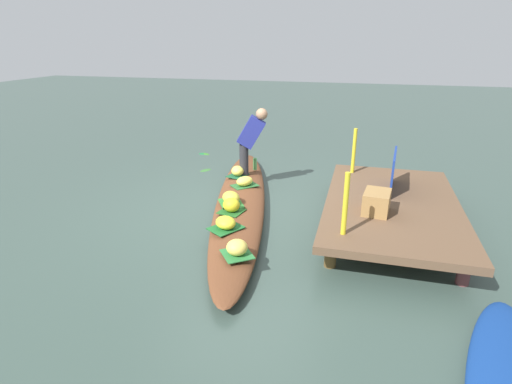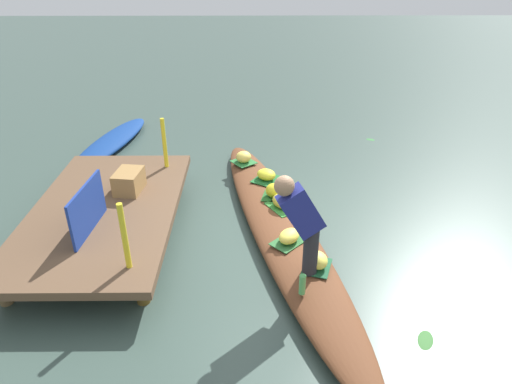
# 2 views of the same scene
# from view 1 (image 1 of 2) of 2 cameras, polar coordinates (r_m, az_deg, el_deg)

# --- Properties ---
(canal_water) EXTENTS (40.00, 40.00, 0.00)m
(canal_water) POSITION_cam_1_polar(r_m,az_deg,el_deg) (6.46, -2.13, -2.41)
(canal_water) COLOR #394D44
(canal_water) RESTS_ON ground
(dock_platform) EXTENTS (3.20, 1.80, 0.40)m
(dock_platform) POSITION_cam_1_polar(r_m,az_deg,el_deg) (6.02, 18.42, -1.77)
(dock_platform) COLOR brown
(dock_platform) RESTS_ON ground
(vendor_boat) EXTENTS (5.47, 2.00, 0.24)m
(vendor_boat) POSITION_cam_1_polar(r_m,az_deg,el_deg) (6.41, -2.14, -1.45)
(vendor_boat) COLOR brown
(vendor_boat) RESTS_ON ground
(leaf_mat_0) EXTENTS (0.51, 0.49, 0.01)m
(leaf_mat_0) POSITION_cam_1_polar(r_m,az_deg,el_deg) (5.30, -4.24, -5.03)
(leaf_mat_0) COLOR #1D602A
(leaf_mat_0) RESTS_ON vendor_boat
(banana_bunch_0) EXTENTS (0.37, 0.38, 0.16)m
(banana_bunch_0) POSITION_cam_1_polar(r_m,az_deg,el_deg) (5.26, -4.26, -4.27)
(banana_bunch_0) COLOR yellow
(banana_bunch_0) RESTS_ON vendor_boat
(leaf_mat_1) EXTENTS (0.43, 0.38, 0.01)m
(leaf_mat_1) POSITION_cam_1_polar(r_m,az_deg,el_deg) (7.28, -2.57, 2.33)
(leaf_mat_1) COLOR #1B5232
(leaf_mat_1) RESTS_ON vendor_boat
(banana_bunch_1) EXTENTS (0.30, 0.27, 0.17)m
(banana_bunch_1) POSITION_cam_1_polar(r_m,az_deg,el_deg) (7.26, -2.58, 2.97)
(banana_bunch_1) COLOR #F9E657
(banana_bunch_1) RESTS_ON vendor_boat
(leaf_mat_2) EXTENTS (0.54, 0.50, 0.01)m
(leaf_mat_2) POSITION_cam_1_polar(r_m,az_deg,el_deg) (6.06, -3.50, -1.58)
(leaf_mat_2) COLOR #317E31
(leaf_mat_2) RESTS_ON vendor_boat
(banana_bunch_2) EXTENTS (0.40, 0.39, 0.18)m
(banana_bunch_2) POSITION_cam_1_polar(r_m,az_deg,el_deg) (6.03, -3.52, -0.79)
(banana_bunch_2) COLOR gold
(banana_bunch_2) RESTS_ON vendor_boat
(leaf_mat_3) EXTENTS (0.46, 0.46, 0.01)m
(leaf_mat_3) POSITION_cam_1_polar(r_m,az_deg,el_deg) (4.68, -2.65, -8.66)
(leaf_mat_3) COLOR #2B7638
(leaf_mat_3) RESTS_ON vendor_boat
(banana_bunch_3) EXTENTS (0.28, 0.28, 0.18)m
(banana_bunch_3) POSITION_cam_1_polar(r_m,az_deg,el_deg) (4.64, -2.67, -7.71)
(banana_bunch_3) COLOR #EED258
(banana_bunch_3) RESTS_ON vendor_boat
(leaf_mat_4) EXTENTS (0.38, 0.38, 0.01)m
(leaf_mat_4) POSITION_cam_1_polar(r_m,az_deg,el_deg) (5.78, -3.44, -2.71)
(leaf_mat_4) COLOR #215B23
(leaf_mat_4) RESTS_ON vendor_boat
(banana_bunch_4) EXTENTS (0.29, 0.30, 0.20)m
(banana_bunch_4) POSITION_cam_1_polar(r_m,az_deg,el_deg) (5.74, -3.46, -1.82)
(banana_bunch_4) COLOR gold
(banana_bunch_4) RESTS_ON vendor_boat
(leaf_mat_5) EXTENTS (0.49, 0.49, 0.01)m
(leaf_mat_5) POSITION_cam_1_polar(r_m,az_deg,el_deg) (6.78, -1.59, 0.92)
(leaf_mat_5) COLOR #2A6430
(leaf_mat_5) RESTS_ON vendor_boat
(banana_bunch_5) EXTENTS (0.37, 0.35, 0.15)m
(banana_bunch_5) POSITION_cam_1_polar(r_m,az_deg,el_deg) (6.75, -1.60, 1.52)
(banana_bunch_5) COLOR #F9E352
(banana_bunch_5) RESTS_ON vendor_boat
(vendor_person) EXTENTS (0.29, 0.54, 1.19)m
(vendor_person) POSITION_cam_1_polar(r_m,az_deg,el_deg) (7.15, -0.74, 7.62)
(vendor_person) COLOR #28282D
(vendor_person) RESTS_ON vendor_boat
(water_bottle) EXTENTS (0.07, 0.07, 0.22)m
(water_bottle) POSITION_cam_1_polar(r_m,az_deg,el_deg) (7.59, -0.14, 3.95)
(water_bottle) COLOR #56AE59
(water_bottle) RESTS_ON vendor_boat
(market_banner) EXTENTS (0.90, 0.10, 0.56)m
(market_banner) POSITION_cam_1_polar(r_m,az_deg,el_deg) (6.38, 18.58, 2.73)
(market_banner) COLOR navy
(market_banner) RESTS_ON dock_platform
(railing_post_west) EXTENTS (0.06, 0.06, 0.75)m
(railing_post_west) POSITION_cam_1_polar(r_m,az_deg,el_deg) (7.01, 13.51, 5.61)
(railing_post_west) COLOR yellow
(railing_post_west) RESTS_ON dock_platform
(railing_post_east) EXTENTS (0.06, 0.06, 0.75)m
(railing_post_east) POSITION_cam_1_polar(r_m,az_deg,el_deg) (4.72, 12.37, -1.65)
(railing_post_east) COLOR yellow
(railing_post_east) RESTS_ON dock_platform
(produce_crate) EXTENTS (0.48, 0.37, 0.28)m
(produce_crate) POSITION_cam_1_polar(r_m,az_deg,el_deg) (5.51, 16.47, -1.36)
(produce_crate) COLOR #9C7442
(produce_crate) RESTS_ON dock_platform
(drifting_plant_0) EXTENTS (0.18, 0.20, 0.01)m
(drifting_plant_0) POSITION_cam_1_polar(r_m,az_deg,el_deg) (9.64, -7.43, 5.33)
(drifting_plant_0) COLOR #1E7839
(drifting_plant_0) RESTS_ON ground
(drifting_plant_1) EXTENTS (0.24, 0.29, 0.01)m
(drifting_plant_1) POSITION_cam_1_polar(r_m,az_deg,el_deg) (9.63, -7.11, 5.31)
(drifting_plant_1) COLOR #38832A
(drifting_plant_1) RESTS_ON ground
(drifting_plant_3) EXTENTS (0.30, 0.24, 0.01)m
(drifting_plant_3) POSITION_cam_1_polar(r_m,az_deg,el_deg) (8.41, -7.04, 3.05)
(drifting_plant_3) COLOR #397333
(drifting_plant_3) RESTS_ON ground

